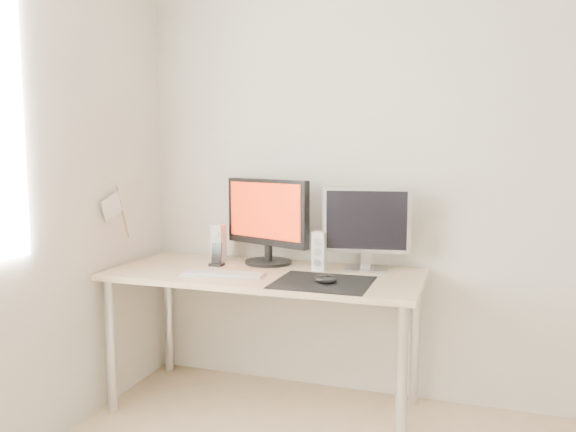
# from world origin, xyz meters

# --- Properties ---
(wall_back) EXTENTS (3.50, 0.00, 3.50)m
(wall_back) POSITION_xyz_m (0.00, 1.75, 1.25)
(wall_back) COLOR white
(wall_back) RESTS_ON ground
(mousepad) EXTENTS (0.45, 0.40, 0.00)m
(mousepad) POSITION_xyz_m (-0.58, 1.23, 0.73)
(mousepad) COLOR black
(mousepad) RESTS_ON desk
(mouse) EXTENTS (0.11, 0.06, 0.04)m
(mouse) POSITION_xyz_m (-0.56, 1.20, 0.75)
(mouse) COLOR black
(mouse) RESTS_ON mousepad
(desk) EXTENTS (1.60, 0.70, 0.73)m
(desk) POSITION_xyz_m (-0.93, 1.38, 0.65)
(desk) COLOR #D1B587
(desk) RESTS_ON ground
(main_monitor) EXTENTS (0.53, 0.34, 0.47)m
(main_monitor) POSITION_xyz_m (-0.99, 1.57, 0.98)
(main_monitor) COLOR black
(main_monitor) RESTS_ON desk
(second_monitor) EXTENTS (0.45, 0.19, 0.43)m
(second_monitor) POSITION_xyz_m (-0.44, 1.57, 0.97)
(second_monitor) COLOR #AAAAAC
(second_monitor) RESTS_ON desk
(speaker_left) EXTENTS (0.07, 0.08, 0.20)m
(speaker_left) POSITION_xyz_m (-1.28, 1.58, 0.83)
(speaker_left) COLOR white
(speaker_left) RESTS_ON desk
(speaker_right) EXTENTS (0.07, 0.08, 0.20)m
(speaker_right) POSITION_xyz_m (-0.67, 1.50, 0.83)
(speaker_right) COLOR white
(speaker_right) RESTS_ON desk
(keyboard) EXTENTS (0.43, 0.18, 0.02)m
(keyboard) POSITION_xyz_m (-1.09, 1.22, 0.74)
(keyboard) COLOR #A9A9AB
(keyboard) RESTS_ON desk
(phone_dock) EXTENTS (0.07, 0.06, 0.13)m
(phone_dock) POSITION_xyz_m (-1.23, 1.44, 0.77)
(phone_dock) COLOR black
(phone_dock) RESTS_ON desk
(pennant) EXTENTS (0.01, 0.23, 0.29)m
(pennant) POSITION_xyz_m (-1.72, 1.24, 1.05)
(pennant) COLOR #A57F54
(pennant) RESTS_ON wall_left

